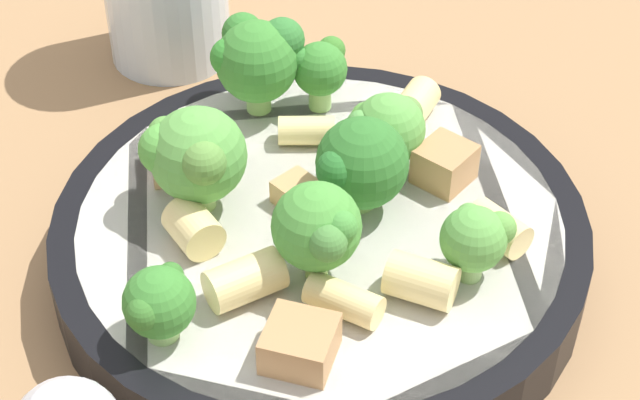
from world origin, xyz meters
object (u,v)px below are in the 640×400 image
at_px(broccoli_floret_1, 318,228).
at_px(chicken_chunk_0, 445,164).
at_px(rigatoni_4, 499,228).
at_px(chicken_chunk_1, 179,157).
at_px(broccoli_floret_2, 256,57).
at_px(rigatoni_3, 344,300).
at_px(rigatoni_0, 416,103).
at_px(chicken_chunk_3, 300,344).
at_px(broccoli_floret_5, 193,155).
at_px(rigatoni_5, 421,281).
at_px(pasta_bowl, 320,238).
at_px(broccoli_floret_0, 158,303).
at_px(broccoli_floret_3, 476,238).
at_px(broccoli_floret_6, 361,163).
at_px(rigatoni_1, 245,280).
at_px(broccoli_floret_7, 387,127).
at_px(broccoli_floret_4, 320,68).
at_px(rigatoni_2, 306,131).
at_px(rigatoni_6, 194,228).
at_px(chicken_chunk_2, 295,191).

bearing_deg(broccoli_floret_1, chicken_chunk_0, -27.12).
distance_m(rigatoni_4, chicken_chunk_1, 0.14).
xyz_separation_m(broccoli_floret_2, rigatoni_3, (-0.11, -0.07, -0.02)).
relative_size(rigatoni_0, rigatoni_4, 0.89).
relative_size(broccoli_floret_2, chicken_chunk_3, 1.84).
bearing_deg(broccoli_floret_1, broccoli_floret_5, 66.13).
xyz_separation_m(broccoli_floret_1, rigatoni_5, (0.00, -0.04, -0.02)).
relative_size(pasta_bowl, broccoli_floret_0, 7.06).
relative_size(broccoli_floret_2, broccoli_floret_3, 1.39).
relative_size(broccoli_floret_6, chicken_chunk_1, 1.80).
bearing_deg(chicken_chunk_0, chicken_chunk_1, 102.02).
xyz_separation_m(rigatoni_0, rigatoni_1, (-0.13, 0.04, 0.00)).
distance_m(broccoli_floret_3, broccoli_floret_7, 0.08).
relative_size(broccoli_floret_4, rigatoni_2, 1.36).
xyz_separation_m(broccoli_floret_3, chicken_chunk_0, (0.05, 0.02, -0.01)).
xyz_separation_m(pasta_bowl, broccoli_floret_0, (-0.08, 0.04, 0.03)).
bearing_deg(chicken_chunk_3, rigatoni_3, -20.81).
bearing_deg(broccoli_floret_7, rigatoni_0, -9.61).
bearing_deg(rigatoni_6, broccoli_floret_6, -55.58).
distance_m(broccoli_floret_0, rigatoni_5, 0.10).
height_order(broccoli_floret_6, rigatoni_2, broccoli_floret_6).
relative_size(broccoli_floret_0, chicken_chunk_1, 1.33).
bearing_deg(rigatoni_4, rigatoni_6, 106.12).
bearing_deg(broccoli_floret_1, broccoli_floret_7, -7.13).
distance_m(pasta_bowl, chicken_chunk_3, 0.08).
bearing_deg(rigatoni_2, chicken_chunk_1, 124.56).
relative_size(broccoli_floret_7, chicken_chunk_2, 2.16).
bearing_deg(rigatoni_3, rigatoni_6, 73.51).
relative_size(rigatoni_3, chicken_chunk_0, 1.32).
xyz_separation_m(broccoli_floret_0, rigatoni_2, (0.12, -0.02, -0.01)).
height_order(pasta_bowl, rigatoni_6, rigatoni_6).
xyz_separation_m(rigatoni_4, rigatoni_6, (-0.03, 0.12, 0.00)).
distance_m(pasta_bowl, rigatoni_0, 0.08).
bearing_deg(chicken_chunk_0, broccoli_floret_1, 152.88).
height_order(broccoli_floret_1, rigatoni_1, broccoli_floret_1).
relative_size(pasta_bowl, broccoli_floret_2, 4.92).
relative_size(rigatoni_1, chicken_chunk_2, 1.80).
distance_m(rigatoni_6, chicken_chunk_0, 0.11).
xyz_separation_m(broccoli_floret_4, broccoli_floret_6, (-0.06, -0.03, 0.00)).
height_order(broccoli_floret_1, broccoli_floret_7, broccoli_floret_1).
bearing_deg(chicken_chunk_3, broccoli_floret_7, -2.41).
bearing_deg(broccoli_floret_2, chicken_chunk_3, -156.47).
bearing_deg(broccoli_floret_3, broccoli_floret_5, 85.68).
relative_size(broccoli_floret_3, rigatoni_2, 1.31).
distance_m(broccoli_floret_5, broccoli_floret_6, 0.07).
xyz_separation_m(broccoli_floret_1, broccoli_floret_5, (0.03, 0.06, 0.00)).
xyz_separation_m(broccoli_floret_3, broccoli_floret_7, (0.06, 0.05, -0.00)).
distance_m(broccoli_floret_2, chicken_chunk_3, 0.15).
relative_size(broccoli_floret_7, chicken_chunk_1, 1.47).
bearing_deg(broccoli_floret_6, rigatoni_1, 154.17).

